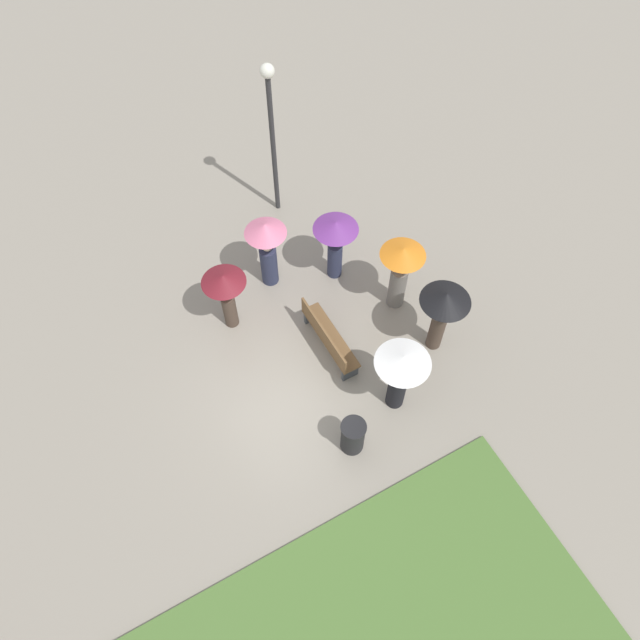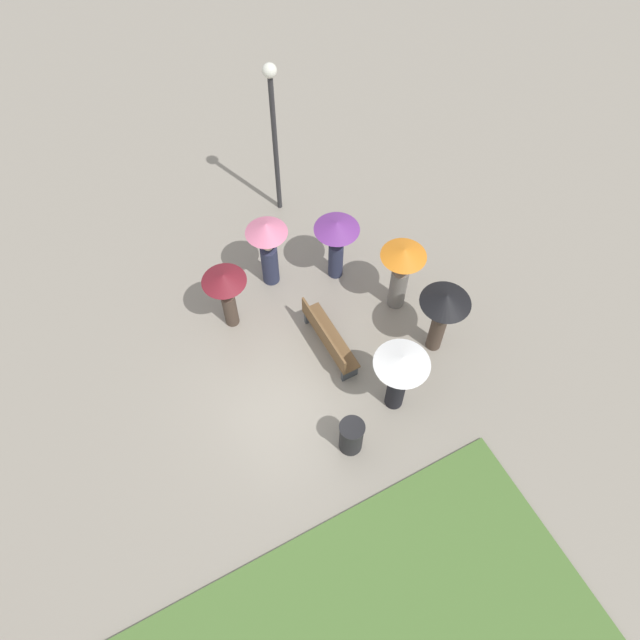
# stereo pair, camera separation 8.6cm
# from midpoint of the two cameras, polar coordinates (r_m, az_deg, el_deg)

# --- Properties ---
(ground_plane) EXTENTS (90.00, 90.00, 0.00)m
(ground_plane) POSITION_cam_midpoint_polar(r_m,az_deg,el_deg) (13.52, -3.00, -6.23)
(ground_plane) COLOR gray
(park_bench) EXTENTS (1.89, 0.44, 0.90)m
(park_bench) POSITION_cam_midpoint_polar(r_m,az_deg,el_deg) (13.57, 0.89, -1.63)
(park_bench) COLOR brown
(park_bench) RESTS_ON ground_plane
(lamp_post) EXTENTS (0.32, 0.32, 4.21)m
(lamp_post) POSITION_cam_midpoint_polar(r_m,az_deg,el_deg) (14.75, -4.10, 17.59)
(lamp_post) COLOR #2D2D30
(lamp_post) RESTS_ON ground_plane
(trash_bin) EXTENTS (0.51, 0.51, 0.92)m
(trash_bin) POSITION_cam_midpoint_polar(r_m,az_deg,el_deg) (12.56, 3.07, -10.57)
(trash_bin) COLOR #232326
(trash_bin) RESTS_ON ground_plane
(crowd_person_orange) EXTENTS (1.00, 1.00, 1.94)m
(crowd_person_orange) POSITION_cam_midpoint_polar(r_m,az_deg,el_deg) (13.76, 7.60, 4.59)
(crowd_person_orange) COLOR slate
(crowd_person_orange) RESTS_ON ground_plane
(crowd_person_white) EXTENTS (1.11, 1.11, 1.89)m
(crowd_person_white) POSITION_cam_midpoint_polar(r_m,az_deg,el_deg) (12.28, 7.53, -4.71)
(crowd_person_white) COLOR black
(crowd_person_white) RESTS_ON ground_plane
(crowd_person_black) EXTENTS (1.06, 1.06, 1.93)m
(crowd_person_black) POSITION_cam_midpoint_polar(r_m,az_deg,el_deg) (13.09, 11.38, 0.95)
(crowd_person_black) COLOR #47382D
(crowd_person_black) RESTS_ON ground_plane
(crowd_person_pink) EXTENTS (0.95, 0.95, 1.97)m
(crowd_person_pink) POSITION_cam_midpoint_polar(r_m,az_deg,el_deg) (14.08, -4.62, 6.93)
(crowd_person_pink) COLOR #282D47
(crowd_person_pink) RESTS_ON ground_plane
(crowd_person_maroon) EXTENTS (0.96, 0.96, 1.76)m
(crowd_person_maroon) POSITION_cam_midpoint_polar(r_m,az_deg,el_deg) (13.46, -8.42, 2.80)
(crowd_person_maroon) COLOR #47382D
(crowd_person_maroon) RESTS_ON ground_plane
(crowd_person_purple) EXTENTS (1.03, 1.03, 1.82)m
(crowd_person_purple) POSITION_cam_midpoint_polar(r_m,az_deg,el_deg) (14.16, 1.69, 7.46)
(crowd_person_purple) COLOR #282D47
(crowd_person_purple) RESTS_ON ground_plane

